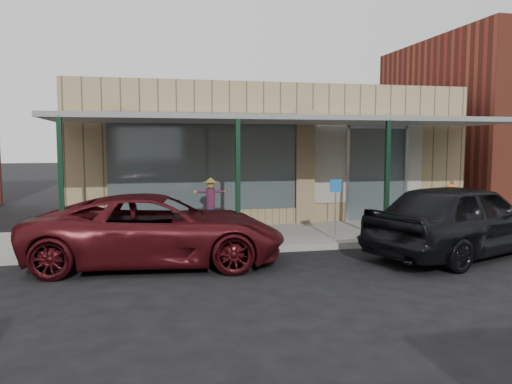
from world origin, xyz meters
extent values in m
plane|color=black|center=(0.00, 0.00, 0.00)|extent=(120.00, 120.00, 0.00)
cube|color=gray|center=(0.00, 3.60, 0.07)|extent=(40.00, 3.20, 0.15)
cube|color=#8E7C57|center=(0.00, 8.20, 2.10)|extent=(12.00, 6.00, 4.20)
cube|color=#4A5559|center=(-2.20, 5.05, 1.90)|extent=(5.20, 0.06, 2.80)
cube|color=#4A5559|center=(3.00, 5.18, 1.50)|extent=(1.80, 0.06, 2.80)
cube|color=#8E7C57|center=(0.70, 5.10, 1.70)|extent=(0.55, 0.30, 3.40)
cube|color=#8E7C57|center=(-2.20, 5.10, 0.35)|extent=(5.20, 0.30, 0.50)
cube|color=#A09C8D|center=(0.00, 5.17, 2.00)|extent=(9.00, 0.02, 2.60)
cube|color=white|center=(0.00, 5.14, 3.20)|extent=(7.50, 0.03, 0.10)
cube|color=slate|center=(0.00, 3.60, 3.05)|extent=(12.00, 3.00, 0.12)
cube|color=black|center=(-5.50, 2.15, 1.55)|extent=(0.10, 0.10, 2.95)
cube|color=black|center=(-1.80, 2.15, 1.55)|extent=(0.10, 0.10, 2.95)
cube|color=black|center=(1.80, 2.15, 1.55)|extent=(0.10, 0.10, 2.95)
cylinder|color=brown|center=(-2.18, 3.94, 0.34)|extent=(0.70, 0.70, 0.37)
cylinder|color=navy|center=(-2.18, 3.94, 0.66)|extent=(0.26, 0.26, 0.28)
cylinder|color=maroon|center=(-2.18, 3.94, 1.06)|extent=(0.28, 0.28, 0.51)
sphere|color=#B38C45|center=(-2.18, 3.94, 1.41)|extent=(0.20, 0.20, 0.20)
cone|color=#B38C45|center=(-2.18, 3.94, 1.53)|extent=(0.33, 0.33, 0.13)
cylinder|color=brown|center=(-4.64, 3.72, 0.37)|extent=(0.74, 0.74, 0.44)
ellipsoid|color=#D5420D|center=(-4.64, 3.72, 0.73)|extent=(0.35, 0.35, 0.29)
cylinder|color=#4C471E|center=(-4.64, 3.72, 0.90)|extent=(0.04, 0.04, 0.07)
cylinder|color=gray|center=(0.63, 2.45, 0.72)|extent=(0.04, 0.04, 1.15)
cube|color=blue|center=(0.63, 2.45, 1.45)|extent=(0.30, 0.05, 0.30)
imported|color=black|center=(2.89, 0.78, 0.82)|extent=(5.16, 3.53, 1.63)
ellipsoid|color=#DB5726|center=(3.23, 1.67, 1.08)|extent=(0.34, 0.28, 0.43)
sphere|color=#DB5726|center=(3.23, 1.71, 1.38)|extent=(0.24, 0.24, 0.24)
cylinder|color=#1D7C1B|center=(3.23, 1.67, 1.25)|extent=(0.17, 0.17, 0.02)
imported|color=#490E13|center=(-3.58, 1.49, 0.71)|extent=(5.36, 2.89, 1.43)
camera|label=1|loc=(-3.79, -8.70, 2.44)|focal=35.00mm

